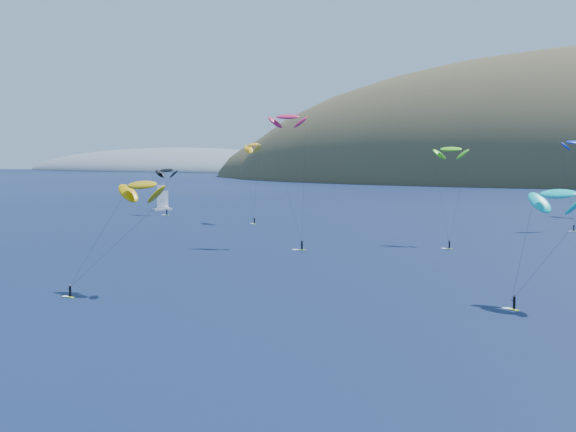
{
  "coord_description": "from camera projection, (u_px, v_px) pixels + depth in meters",
  "views": [
    {
      "loc": [
        55.82,
        -30.18,
        18.48
      ],
      "look_at": [
        1.4,
        80.0,
        9.0
      ],
      "focal_mm": 50.0,
      "sensor_mm": 36.0,
      "label": 1
    }
  ],
  "objects": [
    {
      "name": "kitesurfer_4",
      "position": [
        574.0,
        143.0,
        193.31
      ],
      "size": [
        7.06,
        6.39,
        23.2
      ],
      "rotation": [
        0.0,
        0.0,
        0.65
      ],
      "color": "#D5FF1C",
      "rests_on": "ground"
    },
    {
      "name": "kitesurfer_2",
      "position": [
        142.0,
        185.0,
        107.58
      ],
      "size": [
        10.18,
        11.19,
        16.56
      ],
      "rotation": [
        0.0,
        0.0,
        -0.18
      ],
      "color": "#D5FF1C",
      "rests_on": "ground"
    },
    {
      "name": "kitesurfer_3",
      "position": [
        451.0,
        149.0,
        164.15
      ],
      "size": [
        7.17,
        10.97,
        21.45
      ],
      "rotation": [
        0.0,
        0.0,
        0.1
      ],
      "color": "#D5FF1C",
      "rests_on": "ground"
    },
    {
      "name": "kitesurfer_9",
      "position": [
        288.0,
        117.0,
        160.53
      ],
      "size": [
        10.76,
        8.93,
        28.07
      ],
      "rotation": [
        0.0,
        0.0,
        0.27
      ],
      "color": "#D5FF1C",
      "rests_on": "ground"
    },
    {
      "name": "headland",
      "position": [
        198.0,
        173.0,
        920.43
      ],
      "size": [
        460.0,
        250.0,
        60.0
      ],
      "color": "slate",
      "rests_on": "ground"
    },
    {
      "name": "sailboat",
      "position": [
        162.0,
        208.0,
        264.08
      ],
      "size": [
        8.01,
        7.56,
        9.57
      ],
      "rotation": [
        0.0,
        0.0,
        -0.41
      ],
      "color": "silver",
      "rests_on": "ground"
    },
    {
      "name": "kitesurfer_12",
      "position": [
        167.0,
        170.0,
        244.9
      ],
      "size": [
        7.58,
        4.24,
        15.71
      ],
      "rotation": [
        0.0,
        0.0,
        -0.03
      ],
      "color": "#D5FF1C",
      "rests_on": "ground"
    },
    {
      "name": "kitesurfer_1",
      "position": [
        253.0,
        145.0,
        216.07
      ],
      "size": [
        8.39,
        8.72,
        23.18
      ],
      "rotation": [
        0.0,
        0.0,
        -0.61
      ],
      "color": "#D5FF1C",
      "rests_on": "ground"
    },
    {
      "name": "kitesurfer_5",
      "position": [
        558.0,
        194.0,
        97.29
      ],
      "size": [
        8.92,
        9.79,
        15.92
      ],
      "rotation": [
        0.0,
        0.0,
        -0.56
      ],
      "color": "#D5FF1C",
      "rests_on": "ground"
    }
  ]
}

